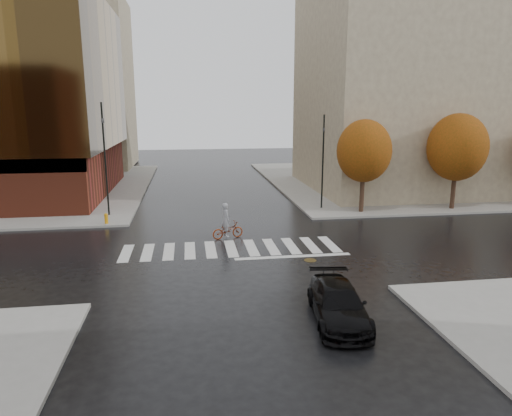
% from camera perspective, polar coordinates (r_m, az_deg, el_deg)
% --- Properties ---
extents(ground, '(120.00, 120.00, 0.00)m').
position_cam_1_polar(ground, '(24.21, -3.02, -5.44)').
color(ground, black).
rests_on(ground, ground).
extents(sidewalk_ne, '(30.00, 30.00, 0.15)m').
position_cam_1_polar(sidewalk_ne, '(50.20, 19.09, 3.39)').
color(sidewalk_ne, gray).
rests_on(sidewalk_ne, ground).
extents(crosswalk, '(12.00, 3.00, 0.01)m').
position_cam_1_polar(crosswalk, '(24.68, -3.13, -5.08)').
color(crosswalk, silver).
rests_on(crosswalk, ground).
extents(building_ne_tan, '(16.00, 16.00, 18.00)m').
position_cam_1_polar(building_ne_tan, '(44.31, 17.65, 14.15)').
color(building_ne_tan, gray).
rests_on(building_ne_tan, sidewalk_ne).
extents(building_nw_far, '(14.00, 12.00, 20.00)m').
position_cam_1_polar(building_nw_far, '(61.56, -22.22, 14.15)').
color(building_nw_far, gray).
rests_on(building_nw_far, sidewalk_nw).
extents(tree_ne_a, '(3.80, 3.80, 6.50)m').
position_cam_1_polar(tree_ne_a, '(32.81, 13.36, 6.94)').
color(tree_ne_a, black).
rests_on(tree_ne_a, sidewalk_ne).
extents(tree_ne_b, '(4.20, 4.20, 6.89)m').
position_cam_1_polar(tree_ne_b, '(35.98, 23.86, 6.94)').
color(tree_ne_b, black).
rests_on(tree_ne_b, sidewalk_ne).
extents(sedan, '(2.33, 4.61, 1.28)m').
position_cam_1_polar(sedan, '(16.78, 10.23, -11.68)').
color(sedan, black).
rests_on(sedan, ground).
extents(cyclist, '(1.96, 1.15, 2.11)m').
position_cam_1_polar(cyclist, '(26.39, -3.64, -2.30)').
color(cyclist, maroon).
rests_on(cyclist, ground).
extents(traffic_light_nw, '(0.20, 0.17, 7.62)m').
position_cam_1_polar(traffic_light_nw, '(32.53, -18.40, 6.72)').
color(traffic_light_nw, black).
rests_on(traffic_light_nw, sidewalk_nw).
extents(traffic_light_ne, '(0.14, 0.17, 6.78)m').
position_cam_1_polar(traffic_light_ne, '(33.55, 8.37, 6.41)').
color(traffic_light_ne, black).
rests_on(traffic_light_ne, sidewalk_ne).
extents(fire_hydrant, '(0.24, 0.24, 0.68)m').
position_cam_1_polar(fire_hydrant, '(30.69, -18.22, -1.18)').
color(fire_hydrant, orange).
rests_on(fire_hydrant, sidewalk_nw).
extents(manhole, '(0.67, 0.67, 0.01)m').
position_cam_1_polar(manhole, '(22.98, 6.80, -6.50)').
color(manhole, '#51401D').
rests_on(manhole, ground).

